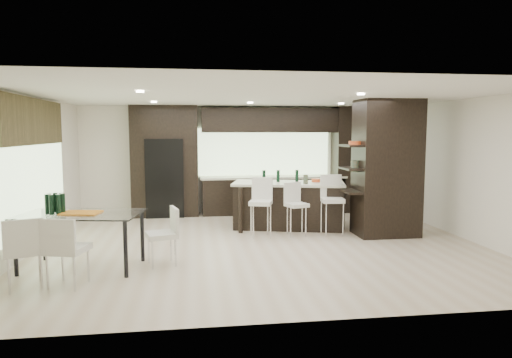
{
  "coord_description": "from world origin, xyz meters",
  "views": [
    {
      "loc": [
        -1.22,
        -8.19,
        2.08
      ],
      "look_at": [
        0.0,
        0.6,
        1.15
      ],
      "focal_mm": 32.0,
      "sensor_mm": 36.0,
      "label": 1
    }
  ],
  "objects": [
    {
      "name": "ceiling",
      "position": [
        0.0,
        0.0,
        2.7
      ],
      "size": [
        8.0,
        7.0,
        0.02
      ],
      "primitive_type": "cube",
      "color": "white",
      "rests_on": "ground"
    },
    {
      "name": "bench",
      "position": [
        1.36,
        1.51,
        0.23
      ],
      "size": [
        1.2,
        0.51,
        0.45
      ],
      "primitive_type": "cube",
      "rotation": [
        0.0,
        0.0,
        -0.05
      ],
      "color": "black",
      "rests_on": "ground"
    },
    {
      "name": "stool_left",
      "position": [
        0.09,
        0.56,
        0.47
      ],
      "size": [
        0.52,
        0.52,
        0.94
      ],
      "primitive_type": "cube",
      "rotation": [
        0.0,
        0.0,
        -0.3
      ],
      "color": "silver",
      "rests_on": "ground"
    },
    {
      "name": "stool_mid",
      "position": [
        0.82,
        0.58,
        0.43
      ],
      "size": [
        0.48,
        0.48,
        0.85
      ],
      "primitive_type": "cube",
      "rotation": [
        0.0,
        0.0,
        0.33
      ],
      "color": "silver",
      "rests_on": "ground"
    },
    {
      "name": "chair_end",
      "position": [
        -1.72,
        -1.11,
        0.42
      ],
      "size": [
        0.55,
        0.55,
        0.83
      ],
      "primitive_type": "cube",
      "rotation": [
        0.0,
        0.0,
        1.82
      ],
      "color": "silver",
      "rests_on": "ground"
    },
    {
      "name": "window_left",
      "position": [
        -3.96,
        0.2,
        1.35
      ],
      "size": [
        0.04,
        3.2,
        1.9
      ],
      "primitive_type": "cube",
      "color": "#B2D199",
      "rests_on": "left_wall"
    },
    {
      "name": "window_back",
      "position": [
        0.6,
        3.46,
        1.55
      ],
      "size": [
        3.4,
        0.04,
        1.2
      ],
      "primitive_type": "cube",
      "color": "#B2D199",
      "rests_on": "back_wall"
    },
    {
      "name": "refrigerator",
      "position": [
        -1.9,
        3.12,
        0.95
      ],
      "size": [
        0.9,
        0.68,
        1.9
      ],
      "primitive_type": "cube",
      "color": "black",
      "rests_on": "ground"
    },
    {
      "name": "back_wall",
      "position": [
        0.0,
        3.5,
        1.35
      ],
      "size": [
        8.0,
        0.02,
        2.7
      ],
      "primitive_type": "cube",
      "color": "white",
      "rests_on": "ground"
    },
    {
      "name": "stool_right",
      "position": [
        1.54,
        0.55,
        0.49
      ],
      "size": [
        0.47,
        0.47,
        0.97
      ],
      "primitive_type": "cube",
      "rotation": [
        0.0,
        0.0,
        -0.11
      ],
      "color": "silver",
      "rests_on": "ground"
    },
    {
      "name": "floor_vase",
      "position": [
        1.12,
        1.07,
        0.59
      ],
      "size": [
        0.55,
        0.55,
        1.18
      ],
      "primitive_type": null,
      "rotation": [
        0.0,
        0.0,
        -0.33
      ],
      "color": "#414A35",
      "rests_on": "ground"
    },
    {
      "name": "back_cabinetry",
      "position": [
        0.5,
        3.17,
        1.35
      ],
      "size": [
        6.8,
        0.68,
        2.7
      ],
      "primitive_type": "cube",
      "color": "black",
      "rests_on": "ground"
    },
    {
      "name": "chair_near",
      "position": [
        -2.9,
        -1.93,
        0.44
      ],
      "size": [
        0.59,
        0.59,
        0.89
      ],
      "primitive_type": "cube",
      "rotation": [
        0.0,
        0.0,
        -0.26
      ],
      "color": "silver",
      "rests_on": "ground"
    },
    {
      "name": "left_wall",
      "position": [
        -4.0,
        0.0,
        1.35
      ],
      "size": [
        0.02,
        7.0,
        2.7
      ],
      "primitive_type": "cube",
      "color": "white",
      "rests_on": "ground"
    },
    {
      "name": "stone_accent",
      "position": [
        -3.93,
        0.2,
        2.25
      ],
      "size": [
        0.08,
        3.0,
        0.8
      ],
      "primitive_type": "cube",
      "color": "brown",
      "rests_on": "left_wall"
    },
    {
      "name": "dining_table",
      "position": [
        -2.9,
        -1.11,
        0.42
      ],
      "size": [
        1.91,
        1.28,
        0.85
      ],
      "primitive_type": "cube",
      "rotation": [
        0.0,
        0.0,
        -0.17
      ],
      "color": "white",
      "rests_on": "ground"
    },
    {
      "name": "ground",
      "position": [
        0.0,
        0.0,
        0.0
      ],
      "size": [
        8.0,
        8.0,
        0.0
      ],
      "primitive_type": "plane",
      "color": "#C7B398",
      "rests_on": "ground"
    },
    {
      "name": "chair_far",
      "position": [
        -3.45,
        -1.93,
        0.45
      ],
      "size": [
        0.62,
        0.62,
        0.89
      ],
      "primitive_type": "cube",
      "rotation": [
        0.0,
        0.0,
        0.35
      ],
      "color": "silver",
      "rests_on": "ground"
    },
    {
      "name": "kitchen_island",
      "position": [
        0.82,
        1.38,
        0.49
      ],
      "size": [
        2.55,
        1.56,
        0.99
      ],
      "primitive_type": "cube",
      "rotation": [
        0.0,
        0.0,
        -0.24
      ],
      "color": "black",
      "rests_on": "ground"
    },
    {
      "name": "ceiling_spots",
      "position": [
        0.0,
        0.25,
        2.68
      ],
      "size": [
        4.0,
        3.0,
        0.02
      ],
      "primitive_type": "cube",
      "color": "white",
      "rests_on": "ceiling"
    },
    {
      "name": "right_wall",
      "position": [
        4.0,
        0.0,
        1.35
      ],
      "size": [
        0.02,
        7.0,
        2.7
      ],
      "primitive_type": "cube",
      "color": "white",
      "rests_on": "ground"
    },
    {
      "name": "partition_column",
      "position": [
        2.6,
        0.4,
        1.35
      ],
      "size": [
        1.2,
        0.8,
        2.7
      ],
      "primitive_type": "cube",
      "color": "black",
      "rests_on": "ground"
    }
  ]
}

